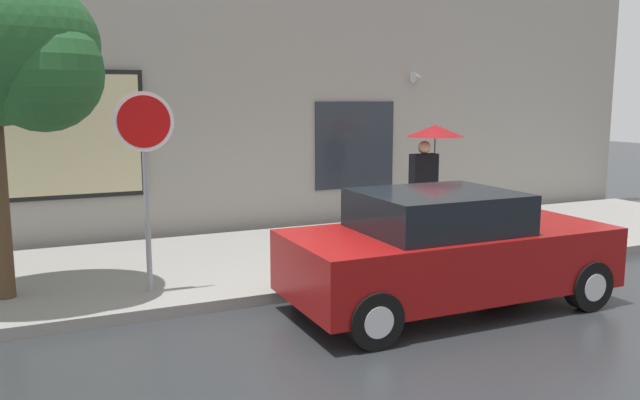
# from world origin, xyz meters

# --- Properties ---
(ground_plane) EXTENTS (60.00, 60.00, 0.00)m
(ground_plane) POSITION_xyz_m (0.00, 0.00, 0.00)
(ground_plane) COLOR #282B2D
(sidewalk) EXTENTS (20.00, 4.00, 0.15)m
(sidewalk) POSITION_xyz_m (0.00, 3.00, 0.07)
(sidewalk) COLOR gray
(sidewalk) RESTS_ON ground
(building_facade) EXTENTS (20.00, 0.67, 7.00)m
(building_facade) POSITION_xyz_m (-0.03, 5.50, 3.48)
(building_facade) COLOR #9E998E
(building_facade) RESTS_ON ground
(parked_car) EXTENTS (4.20, 1.90, 1.52)m
(parked_car) POSITION_xyz_m (1.27, -0.01, 0.74)
(parked_car) COLOR maroon
(parked_car) RESTS_ON ground
(fire_hydrant) EXTENTS (0.30, 0.44, 0.80)m
(fire_hydrant) POSITION_xyz_m (1.47, 1.63, 0.54)
(fire_hydrant) COLOR red
(fire_hydrant) RESTS_ON sidewalk
(pedestrian_with_umbrella) EXTENTS (1.07, 1.07, 2.03)m
(pedestrian_with_umbrella) POSITION_xyz_m (3.27, 3.34, 1.79)
(pedestrian_with_umbrella) COLOR black
(pedestrian_with_umbrella) RESTS_ON sidewalk
(stop_sign) EXTENTS (0.76, 0.10, 2.60)m
(stop_sign) POSITION_xyz_m (-2.16, 1.73, 1.99)
(stop_sign) COLOR gray
(stop_sign) RESTS_ON sidewalk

